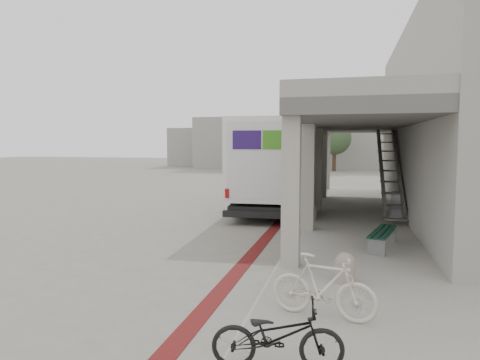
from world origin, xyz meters
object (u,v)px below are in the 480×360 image
(fedex_truck, at_px, (275,162))
(utility_cabinet, at_px, (398,205))
(bench, at_px, (383,235))
(bicycle_cream, at_px, (323,287))
(bicycle_black, at_px, (277,336))

(fedex_truck, xyz_separation_m, utility_cabinet, (4.70, -2.03, -1.37))
(bench, distance_m, utility_cabinet, 4.74)
(bicycle_cream, bearing_deg, fedex_truck, 24.16)
(bicycle_black, xyz_separation_m, bicycle_cream, (0.43, 1.63, 0.08))
(bicycle_black, bearing_deg, bicycle_cream, -24.29)
(fedex_truck, xyz_separation_m, bicycle_black, (2.20, -13.07, -1.42))
(fedex_truck, distance_m, utility_cabinet, 5.30)
(bicycle_black, relative_size, bicycle_cream, 0.95)
(bench, xyz_separation_m, utility_cabinet, (0.85, 4.66, 0.14))
(bench, xyz_separation_m, bicycle_cream, (-1.22, -4.76, 0.17))
(bench, relative_size, bicycle_cream, 1.20)
(fedex_truck, distance_m, bicycle_black, 13.33)
(bench, bearing_deg, bicycle_black, -90.32)
(bicycle_cream, bearing_deg, utility_cabinet, -1.20)
(fedex_truck, bearing_deg, bicycle_black, -83.48)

